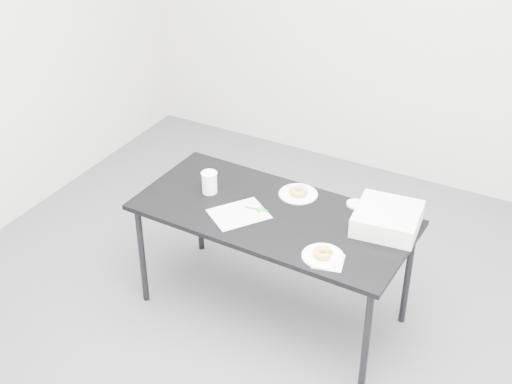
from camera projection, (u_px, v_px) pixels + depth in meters
The scene contains 13 objects.
floor at pixel (260, 325), 4.04m from camera, with size 4.00×4.00×0.00m, color #494A4E.
table at pixel (273, 221), 3.82m from camera, with size 1.51×0.74×0.68m.
scorecard at pixel (239, 214), 3.78m from camera, with size 0.23×0.29×0.00m, color silver.
logo_patch at pixel (260, 210), 3.81m from camera, with size 0.05×0.05×0.00m, color green.
pen at pixel (256, 209), 3.81m from camera, with size 0.01×0.01×0.13m, color #0D9670.
napkin at pixel (328, 261), 3.43m from camera, with size 0.14×0.14×0.00m, color silver.
plate_near at pixel (323, 256), 3.46m from camera, with size 0.21×0.21×0.01m, color white.
donut_near at pixel (323, 253), 3.45m from camera, with size 0.10×0.10×0.03m, color gold.
plate_far at pixel (298, 194), 3.95m from camera, with size 0.22×0.22×0.01m, color white.
donut_far at pixel (298, 191), 3.94m from camera, with size 0.10×0.10×0.03m, color gold.
coffee_cup at pixel (209, 182), 3.94m from camera, with size 0.08×0.08×0.13m, color white.
cup_lid at pixel (355, 204), 3.85m from camera, with size 0.09×0.09×0.01m, color white.
bakery_box at pixel (387, 219), 3.65m from camera, with size 0.32×0.32×0.11m, color white.
Camera 1 is at (1.43, -2.66, 2.79)m, focal length 50.00 mm.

